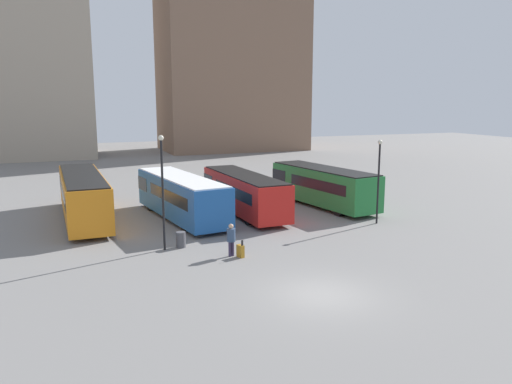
{
  "coord_description": "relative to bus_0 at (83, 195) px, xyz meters",
  "views": [
    {
      "loc": [
        -9.46,
        -16.95,
        7.81
      ],
      "look_at": [
        1.52,
        11.38,
        2.21
      ],
      "focal_mm": 35.0,
      "sensor_mm": 36.0,
      "label": 1
    }
  ],
  "objects": [
    {
      "name": "building_block_right",
      "position": [
        24.54,
        42.34,
        20.32
      ],
      "size": [
        21.81,
        13.15,
        43.95
      ],
      "color": "#7F604C",
      "rests_on": "ground_plane"
    },
    {
      "name": "traveler",
      "position": [
        6.62,
        -11.15,
        -0.65
      ],
      "size": [
        0.54,
        0.54,
        1.69
      ],
      "rotation": [
        0.0,
        0.0,
        1.87
      ],
      "color": "#382D4C",
      "rests_on": "ground_plane"
    },
    {
      "name": "building_block_left",
      "position": [
        -6.08,
        42.34,
        14.99
      ],
      "size": [
        18.66,
        14.66,
        33.29
      ],
      "color": "tan",
      "rests_on": "ground_plane"
    },
    {
      "name": "lamp_post_1",
      "position": [
        3.66,
        -8.84,
        1.88
      ],
      "size": [
        0.28,
        0.28,
        6.06
      ],
      "color": "black",
      "rests_on": "ground_plane"
    },
    {
      "name": "bus_1",
      "position": [
        6.1,
        -2.04,
        -0.1
      ],
      "size": [
        4.13,
        11.04,
        2.85
      ],
      "rotation": [
        0.0,
        0.0,
        1.72
      ],
      "color": "#1E56A3",
      "rests_on": "ground_plane"
    },
    {
      "name": "ground_plane",
      "position": [
        8.44,
        -17.38,
        -1.66
      ],
      "size": [
        160.0,
        160.0,
        0.0
      ],
      "primitive_type": "plane",
      "color": "slate"
    },
    {
      "name": "trash_bin",
      "position": [
        4.57,
        -8.71,
        -1.23
      ],
      "size": [
        0.52,
        0.52,
        0.85
      ],
      "color": "#47474C",
      "rests_on": "ground_plane"
    },
    {
      "name": "suitcase",
      "position": [
        6.99,
        -11.51,
        -1.33
      ],
      "size": [
        0.32,
        0.47,
        0.92
      ],
      "rotation": [
        0.0,
        0.0,
        1.87
      ],
      "color": "#B27A1E",
      "rests_on": "ground_plane"
    },
    {
      "name": "bus_2",
      "position": [
        10.54,
        -2.1,
        -0.14
      ],
      "size": [
        2.93,
        10.47,
        2.77
      ],
      "rotation": [
        0.0,
        0.0,
        1.62
      ],
      "color": "red",
      "rests_on": "ground_plane"
    },
    {
      "name": "bus_0",
      "position": [
        0.0,
        0.0,
        0.0
      ],
      "size": [
        2.86,
        12.17,
        3.03
      ],
      "rotation": [
        0.0,
        0.0,
        1.6
      ],
      "color": "orange",
      "rests_on": "ground_plane"
    },
    {
      "name": "lamp_post_0",
      "position": [
        17.51,
        -8.03,
        1.53
      ],
      "size": [
        0.28,
        0.28,
        5.37
      ],
      "color": "black",
      "rests_on": "ground_plane"
    },
    {
      "name": "bus_3",
      "position": [
        16.87,
        -1.93,
        -0.09
      ],
      "size": [
        4.14,
        10.33,
        2.88
      ],
      "rotation": [
        0.0,
        0.0,
        1.73
      ],
      "color": "#237A38",
      "rests_on": "ground_plane"
    }
  ]
}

